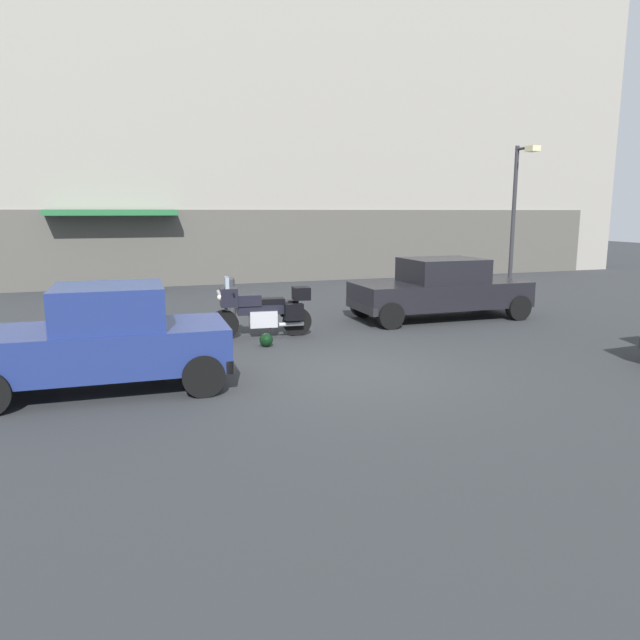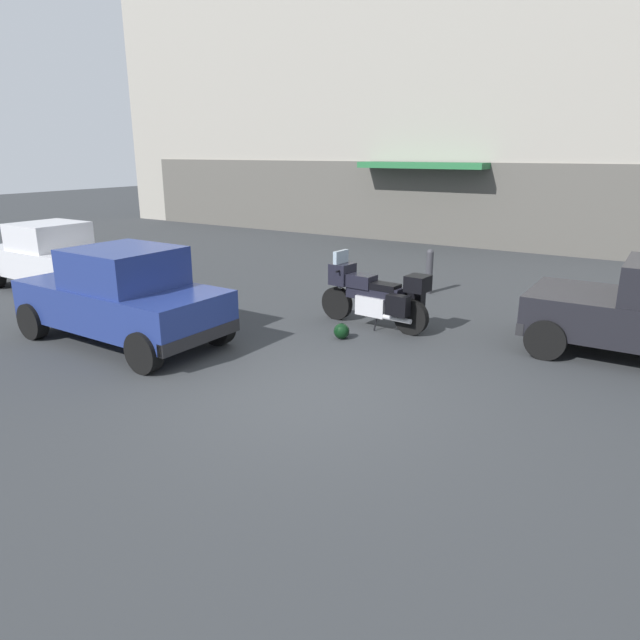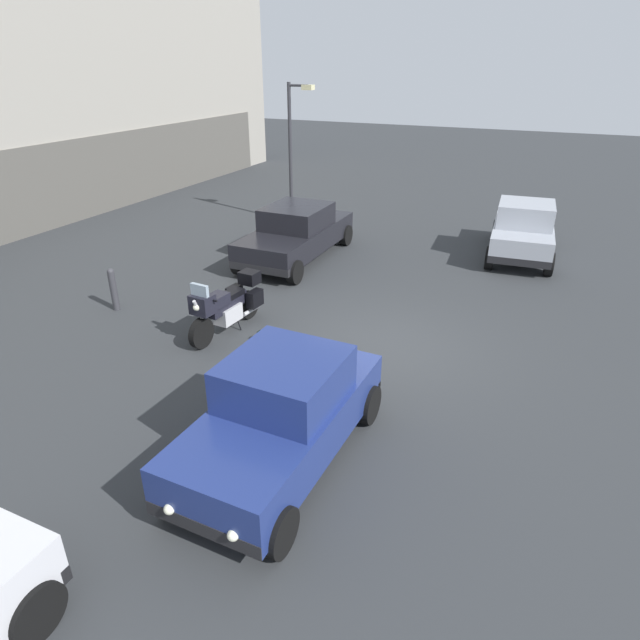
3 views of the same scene
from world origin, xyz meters
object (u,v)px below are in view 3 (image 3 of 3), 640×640
at_px(motorcycle, 226,305).
at_px(car_hatchback_near, 282,413).
at_px(bollard_curbside, 113,288).
at_px(helmet, 262,336).
at_px(car_wagon_end, 523,230).
at_px(car_sedan_far, 297,233).
at_px(streetlamp_curbside, 294,140).

relative_size(motorcycle, car_hatchback_near, 0.58).
xyz_separation_m(car_hatchback_near, bollard_curbside, (3.08, 6.08, -0.27)).
bearing_deg(bollard_curbside, helmet, -90.27).
distance_m(car_hatchback_near, car_wagon_end, 11.22).
xyz_separation_m(car_hatchback_near, car_sedan_far, (8.09, 3.82, -0.03)).
bearing_deg(streetlamp_curbside, bollard_curbside, 177.27).
xyz_separation_m(car_sedan_far, car_wagon_end, (2.92, -5.97, 0.03)).
bearing_deg(car_hatchback_near, motorcycle, -135.08).
height_order(car_hatchback_near, car_wagon_end, same).
height_order(car_wagon_end, bollard_curbside, car_wagon_end).
height_order(helmet, bollard_curbside, bollard_curbside).
bearing_deg(helmet, car_hatchback_near, -145.33).
height_order(car_hatchback_near, streetlamp_curbside, streetlamp_curbside).
bearing_deg(car_hatchback_near, helmet, -143.93).
relative_size(car_wagon_end, bollard_curbside, 3.87).
distance_m(car_sedan_far, car_wagon_end, 6.65).
bearing_deg(bollard_curbside, motorcycle, -87.36).
relative_size(helmet, car_hatchback_near, 0.07).
bearing_deg(helmet, car_sedan_far, 18.75).
relative_size(helmet, car_sedan_far, 0.06).
xyz_separation_m(helmet, streetlamp_curbside, (8.60, 3.56, 2.70)).
xyz_separation_m(helmet, car_wagon_end, (7.95, -4.27, 0.67)).
bearing_deg(car_hatchback_near, car_wagon_end, 170.35).
distance_m(helmet, car_hatchback_near, 3.78).
bearing_deg(helmet, motorcycle, 80.44).
xyz_separation_m(motorcycle, car_sedan_far, (4.87, 0.77, 0.16)).
relative_size(car_hatchback_near, streetlamp_curbside, 0.84).
relative_size(motorcycle, bollard_curbside, 2.21).
bearing_deg(car_hatchback_near, bollard_curbside, -115.46).
distance_m(motorcycle, car_hatchback_near, 4.44).
xyz_separation_m(motorcycle, streetlamp_curbside, (8.44, 2.62, 2.22)).
height_order(helmet, streetlamp_curbside, streetlamp_curbside).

